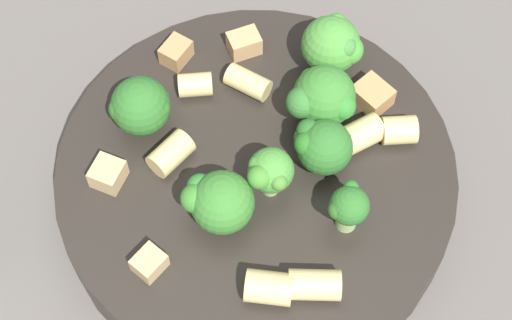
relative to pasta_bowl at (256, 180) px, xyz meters
The scene contains 21 objects.
ground_plane 0.02m from the pasta_bowl, ahead, with size 2.00×2.00×0.00m, color #5B5651.
pasta_bowl is the anchor object (origin of this frame).
broccoli_floret_0 0.05m from the pasta_bowl, 127.67° to the right, with size 0.04×0.04×0.04m.
broccoli_floret_1 0.05m from the pasta_bowl, ahead, with size 0.03×0.03×0.04m.
broccoli_floret_2 0.09m from the pasta_bowl, 51.88° to the left, with size 0.04×0.04×0.04m.
broccoli_floret_3 0.07m from the pasta_bowl, 40.37° to the right, with size 0.02×0.02×0.03m.
broccoli_floret_4 0.08m from the pasta_bowl, 151.05° to the left, with size 0.04×0.04×0.04m.
broccoli_floret_5 0.04m from the pasta_bowl, 69.12° to the right, with size 0.03×0.03×0.04m.
broccoli_floret_6 0.06m from the pasta_bowl, 37.27° to the left, with size 0.04×0.04×0.04m.
rigatoni_0 0.09m from the pasta_bowl, ahead, with size 0.02×0.02×0.02m, color #E0C67F.
rigatoni_1 0.07m from the pasta_bowl, 11.27° to the left, with size 0.02×0.02×0.02m, color #E0C67F.
rigatoni_2 0.07m from the pasta_bowl, 119.37° to the left, with size 0.01×0.01×0.02m, color #E0C67F.
rigatoni_3 0.08m from the pasta_bowl, 88.55° to the right, with size 0.02×0.02×0.03m, color #E0C67F.
rigatoni_4 0.06m from the pasta_bowl, 85.12° to the left, with size 0.01×0.01×0.03m, color #E0C67F.
rigatoni_5 0.06m from the pasta_bowl, 168.86° to the left, with size 0.02×0.02×0.03m, color #E0C67F.
rigatoni_6 0.09m from the pasta_bowl, 72.52° to the right, with size 0.02×0.02×0.03m, color #E0C67F.
chicken_chunk_0 0.09m from the pasta_bowl, behind, with size 0.02×0.02×0.01m, color tan.
chicken_chunk_1 0.09m from the pasta_bowl, 28.31° to the left, with size 0.02×0.02×0.01m, color tan.
chicken_chunk_2 0.09m from the pasta_bowl, 90.32° to the left, with size 0.02×0.01×0.01m, color tan.
chicken_chunk_3 0.09m from the pasta_bowl, 138.24° to the right, with size 0.02×0.01×0.01m, color tan.
chicken_chunk_4 0.10m from the pasta_bowl, 117.33° to the left, with size 0.02×0.01×0.01m, color tan.
Camera 1 is at (-0.02, -0.24, 0.48)m, focal length 60.00 mm.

